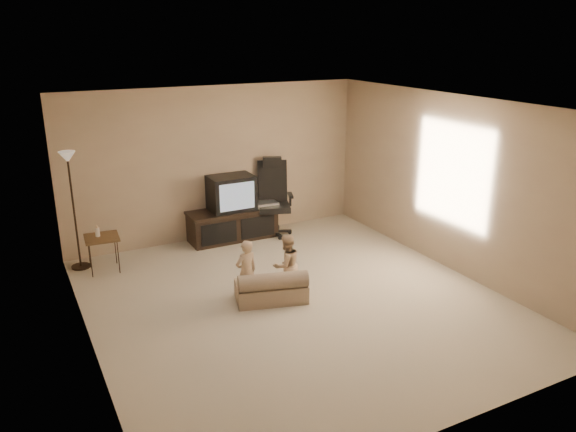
% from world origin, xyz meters
% --- Properties ---
extents(floor, '(5.50, 5.50, 0.00)m').
position_xyz_m(floor, '(0.00, 0.00, 0.00)').
color(floor, '#BDB396').
rests_on(floor, ground).
extents(room_shell, '(5.50, 5.50, 5.50)m').
position_xyz_m(room_shell, '(0.00, 0.00, 1.52)').
color(room_shell, white).
rests_on(room_shell, floor).
extents(tv_stand, '(1.51, 0.56, 1.08)m').
position_xyz_m(tv_stand, '(0.15, 2.49, 0.45)').
color(tv_stand, black).
rests_on(tv_stand, floor).
extents(office_chair, '(0.77, 0.79, 1.30)m').
position_xyz_m(office_chair, '(0.87, 2.43, 0.47)').
color(office_chair, black).
rests_on(office_chair, floor).
extents(side_table, '(0.50, 0.50, 0.70)m').
position_xyz_m(side_table, '(-2.00, 2.15, 0.50)').
color(side_table, brown).
rests_on(side_table, floor).
extents(floor_lamp, '(0.27, 0.27, 1.73)m').
position_xyz_m(floor_lamp, '(-2.29, 2.41, 1.26)').
color(floor_lamp, black).
rests_on(floor_lamp, floor).
extents(child_sofa, '(0.99, 0.73, 0.44)m').
position_xyz_m(child_sofa, '(-0.27, 0.14, 0.18)').
color(child_sofa, tan).
rests_on(child_sofa, floor).
extents(toddler_left, '(0.34, 0.28, 0.85)m').
position_xyz_m(toddler_left, '(-0.57, 0.26, 0.42)').
color(toddler_left, '#D5AE85').
rests_on(toddler_left, floor).
extents(toddler_right, '(0.43, 0.28, 0.83)m').
position_xyz_m(toddler_right, '(-0.01, 0.25, 0.41)').
color(toddler_right, '#D5AE85').
rests_on(toddler_right, floor).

